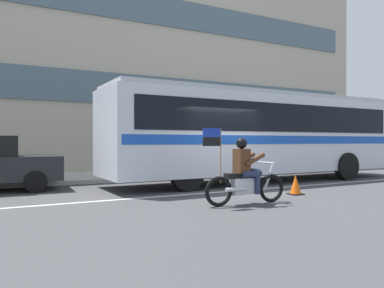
# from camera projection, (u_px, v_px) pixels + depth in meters

# --- Properties ---
(ground_plane) EXTENTS (60.00, 60.00, 0.00)m
(ground_plane) POSITION_uv_depth(u_px,v_px,m) (222.00, 189.00, 11.47)
(ground_plane) COLOR #3D3D3F
(sidewalk_curb) EXTENTS (28.00, 3.80, 0.15)m
(sidewalk_curb) POSITION_uv_depth(u_px,v_px,m) (159.00, 174.00, 15.99)
(sidewalk_curb) COLOR #B7B2A8
(sidewalk_curb) RESTS_ON ground_plane
(lane_center_stripe) EXTENTS (26.60, 0.14, 0.01)m
(lane_center_stripe) POSITION_uv_depth(u_px,v_px,m) (233.00, 191.00, 10.94)
(lane_center_stripe) COLOR silver
(lane_center_stripe) RESTS_ON ground_plane
(office_building_facade) EXTENTS (28.00, 0.89, 11.20)m
(office_building_facade) POSITION_uv_depth(u_px,v_px,m) (141.00, 57.00, 17.97)
(office_building_facade) COLOR #B2A893
(office_building_facade) RESTS_ON ground_plane
(transit_bus) EXTENTS (11.76, 2.89, 3.22)m
(transit_bus) POSITION_uv_depth(u_px,v_px,m) (260.00, 130.00, 13.63)
(transit_bus) COLOR silver
(transit_bus) RESTS_ON ground_plane
(motorcycle_with_rider) EXTENTS (2.19, 0.64, 1.78)m
(motorcycle_with_rider) POSITION_uv_depth(u_px,v_px,m) (245.00, 176.00, 8.63)
(motorcycle_with_rider) COLOR black
(motorcycle_with_rider) RESTS_ON ground_plane
(fire_hydrant) EXTENTS (0.22, 0.30, 0.75)m
(fire_hydrant) POSITION_uv_depth(u_px,v_px,m) (216.00, 163.00, 16.23)
(fire_hydrant) COLOR red
(fire_hydrant) RESTS_ON sidewalk_curb
(traffic_cone) EXTENTS (0.36, 0.36, 0.55)m
(traffic_cone) POSITION_uv_depth(u_px,v_px,m) (296.00, 185.00, 10.23)
(traffic_cone) COLOR #EA590F
(traffic_cone) RESTS_ON ground_plane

